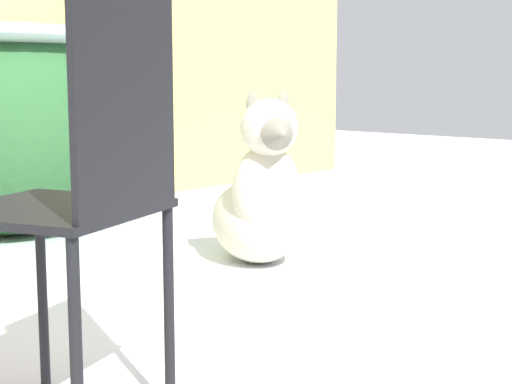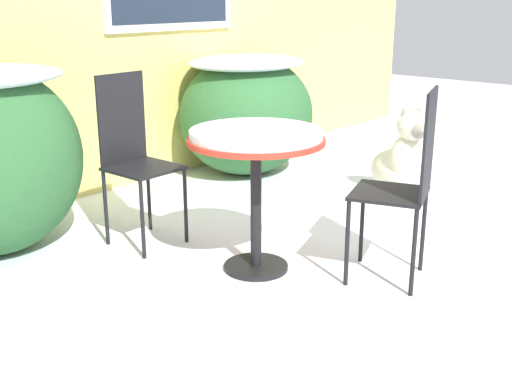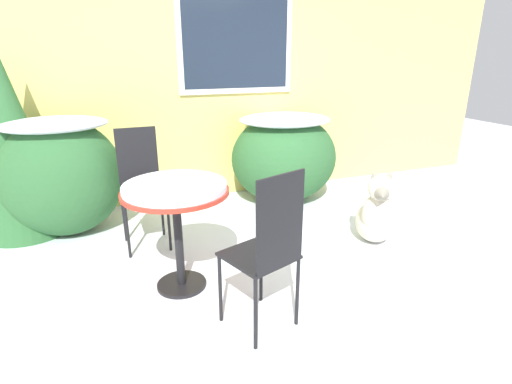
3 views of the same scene
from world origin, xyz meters
The scene contains 9 objects.
ground_plane centered at (0.00, 0.00, 0.00)m, with size 16.00×16.00×0.00m, color silver.
house_wall centered at (0.02, 2.20, 1.58)m, with size 8.00×0.10×3.13m.
shrub_left centered at (-1.57, 1.59, 0.60)m, with size 1.09×0.86×1.13m.
shrub_middle centered at (0.77, 1.70, 0.55)m, with size 1.24×1.08×1.02m.
evergreen_bush centered at (-1.97, 1.79, 0.90)m, with size 0.80×0.80×1.81m.
patio_table centered at (-0.74, 0.25, 0.70)m, with size 0.76×0.76×0.82m.
patio_chair_near_table centered at (-0.90, 1.12, 0.58)m, with size 0.40×0.40×1.06m.
patio_chair_far_side centered at (-0.32, -0.44, 0.58)m, with size 0.49×0.49×1.06m.
dog centered at (1.09, 0.37, 0.26)m, with size 0.59×0.71×0.71m.
Camera 3 is at (-1.14, -2.41, 1.68)m, focal length 28.00 mm.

